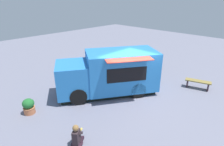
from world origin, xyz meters
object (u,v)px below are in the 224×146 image
object	(u,v)px
planter_flowering_far	(29,106)
food_truck	(110,74)
planter_flowering_near	(143,67)
plaza_bench	(198,83)
person_customer	(77,136)
planter_flowering_side	(128,62)

from	to	relation	value
planter_flowering_far	food_truck	bearing A→B (deg)	162.81
planter_flowering_near	plaza_bench	world-z (taller)	planter_flowering_near
person_customer	planter_flowering_near	bearing A→B (deg)	-161.91
planter_flowering_near	planter_flowering_side	distance (m)	1.37
planter_flowering_side	person_customer	bearing A→B (deg)	27.17
food_truck	planter_flowering_side	bearing A→B (deg)	-153.76
food_truck	person_customer	bearing A→B (deg)	28.12
food_truck	person_customer	size ratio (longest dim) A/B	6.34
food_truck	planter_flowering_far	world-z (taller)	food_truck
planter_flowering_side	planter_flowering_near	bearing A→B (deg)	95.03
food_truck	planter_flowering_near	bearing A→B (deg)	-172.58
planter_flowering_near	planter_flowering_side	size ratio (longest dim) A/B	0.88
person_customer	plaza_bench	xyz separation A→B (m)	(-7.68, 1.39, 0.01)
food_truck	person_customer	xyz separation A→B (m)	(3.71, 1.99, -0.78)
person_customer	plaza_bench	distance (m)	7.81
planter_flowering_near	planter_flowering_far	xyz separation A→B (m)	(8.00, -0.75, 0.00)
person_customer	planter_flowering_side	bearing A→B (deg)	-152.83
food_truck	person_customer	world-z (taller)	food_truck
food_truck	planter_flowering_far	bearing A→B (deg)	-17.19
food_truck	plaza_bench	xyz separation A→B (m)	(-3.97, 3.37, -0.77)
person_customer	planter_flowering_near	size ratio (longest dim) A/B	1.22
planter_flowering_far	person_customer	bearing A→B (deg)	96.31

